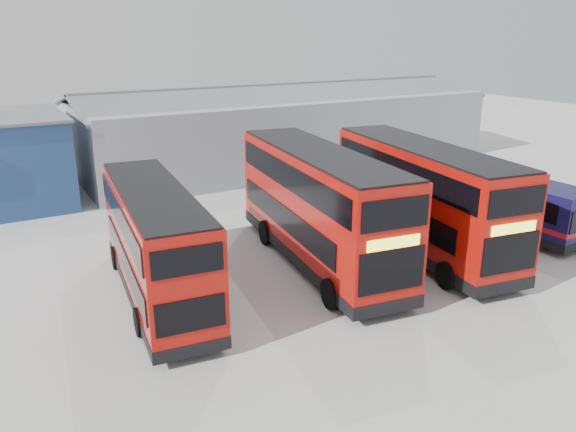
{
  "coord_description": "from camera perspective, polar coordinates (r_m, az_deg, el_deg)",
  "views": [
    {
      "loc": [
        -12.8,
        -17.34,
        9.59
      ],
      "look_at": [
        -1.54,
        2.27,
        2.1
      ],
      "focal_mm": 35.0,
      "sensor_mm": 36.0,
      "label": 1
    }
  ],
  "objects": [
    {
      "name": "double_decker_left",
      "position": [
        21.14,
        -13.24,
        -2.9
      ],
      "size": [
        3.49,
        10.22,
        4.24
      ],
      "rotation": [
        0.0,
        0.0,
        3.03
      ],
      "color": "#AE1009",
      "rests_on": "ground"
    },
    {
      "name": "single_decker_blue",
      "position": [
        30.6,
        19.73,
        1.66
      ],
      "size": [
        2.76,
        10.35,
        2.78
      ],
      "rotation": [
        0.0,
        0.0,
        3.17
      ],
      "color": "#0D0F3C",
      "rests_on": "ground"
    },
    {
      "name": "double_decker_centre",
      "position": [
        23.67,
        3.13,
        0.76
      ],
      "size": [
        4.38,
        11.93,
        4.94
      ],
      "rotation": [
        0.0,
        0.0,
        -0.14
      ],
      "color": "#AE1009",
      "rests_on": "ground"
    },
    {
      "name": "ground_plane",
      "position": [
        23.59,
        6.03,
        -5.77
      ],
      "size": [
        120.0,
        120.0,
        0.0
      ],
      "primitive_type": "plane",
      "color": "#ACACA7",
      "rests_on": "ground"
    },
    {
      "name": "double_decker_right",
      "position": [
        25.82,
        13.4,
        1.67
      ],
      "size": [
        4.49,
        11.71,
        4.84
      ],
      "rotation": [
        0.0,
        0.0,
        -0.16
      ],
      "color": "#AE1009",
      "rests_on": "ground"
    },
    {
      "name": "maintenance_shed",
      "position": [
        43.31,
        -0.74,
        9.04
      ],
      "size": [
        30.5,
        12.0,
        5.89
      ],
      "color": "#959AA2",
      "rests_on": "ground"
    }
  ]
}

